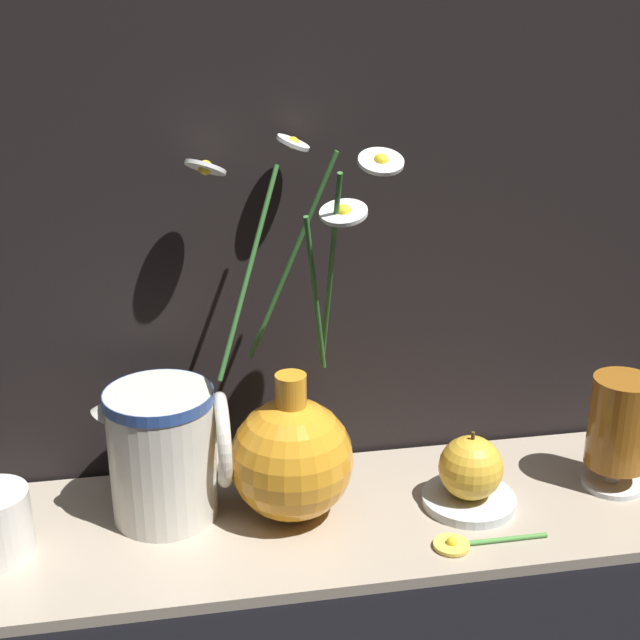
{
  "coord_description": "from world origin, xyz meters",
  "views": [
    {
      "loc": [
        -0.15,
        -0.78,
        0.54
      ],
      "look_at": [
        -0.01,
        0.0,
        0.23
      ],
      "focal_mm": 50.0,
      "sensor_mm": 36.0,
      "label": 1
    }
  ],
  "objects_px": {
    "vase_with_flowers": "(292,452)",
    "tea_glass": "(619,426)",
    "ceramic_pitcher": "(166,448)",
    "orange_fruit": "(471,468)"
  },
  "relations": [
    {
      "from": "vase_with_flowers",
      "to": "tea_glass",
      "type": "distance_m",
      "value": 0.36
    },
    {
      "from": "ceramic_pitcher",
      "to": "tea_glass",
      "type": "relative_size",
      "value": 1.18
    },
    {
      "from": "ceramic_pitcher",
      "to": "orange_fruit",
      "type": "height_order",
      "value": "ceramic_pitcher"
    },
    {
      "from": "vase_with_flowers",
      "to": "tea_glass",
      "type": "bearing_deg",
      "value": -1.65
    },
    {
      "from": "vase_with_flowers",
      "to": "ceramic_pitcher",
      "type": "relative_size",
      "value": 2.5
    },
    {
      "from": "ceramic_pitcher",
      "to": "tea_glass",
      "type": "distance_m",
      "value": 0.48
    },
    {
      "from": "vase_with_flowers",
      "to": "orange_fruit",
      "type": "distance_m",
      "value": 0.19
    },
    {
      "from": "ceramic_pitcher",
      "to": "orange_fruit",
      "type": "xyz_separation_m",
      "value": [
        0.31,
        -0.04,
        -0.03
      ]
    },
    {
      "from": "tea_glass",
      "to": "orange_fruit",
      "type": "height_order",
      "value": "tea_glass"
    },
    {
      "from": "vase_with_flowers",
      "to": "tea_glass",
      "type": "height_order",
      "value": "vase_with_flowers"
    }
  ]
}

